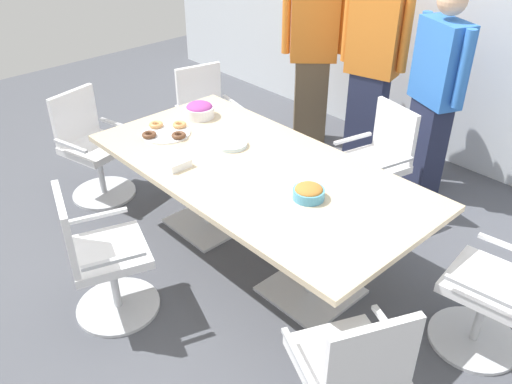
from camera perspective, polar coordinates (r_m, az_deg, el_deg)
name	(u,v)px	position (r m, az deg, el deg)	size (l,w,h in m)	color
ground_plane	(256,255)	(4.04, 0.00, -6.68)	(10.00, 10.00, 0.01)	#4C4F56
back_wall	(459,9)	(5.21, 20.77, 17.72)	(8.00, 0.10, 2.80)	silver
conference_table	(256,183)	(3.68, 0.00, 0.99)	(2.40, 1.20, 0.75)	#CCB793
office_chair_0	(101,262)	(3.47, -16.11, -7.12)	(0.68, 0.68, 0.91)	silver
office_chair_1	(349,378)	(2.76, 9.80, -18.90)	(0.71, 0.71, 0.91)	silver
office_chair_2	(497,295)	(3.40, 24.22, -9.96)	(0.60, 0.60, 0.91)	silver
office_chair_3	(375,168)	(4.39, 12.52, 2.45)	(0.65, 0.65, 0.91)	silver
office_chair_4	(208,123)	(5.08, -5.17, 7.31)	(0.65, 0.65, 0.91)	silver
office_chair_5	(93,152)	(4.75, -16.91, 4.12)	(0.65, 0.65, 0.91)	silver
person_standing_0	(313,51)	(5.34, 6.09, 14.62)	(0.48, 0.49, 1.78)	brown
person_standing_1	(372,64)	(4.94, 12.23, 13.18)	(0.61, 0.31, 1.86)	#232842
person_standing_2	(435,93)	(4.61, 18.48, 9.93)	(0.59, 0.38, 1.74)	#232842
snack_bowl_pretzels	(309,192)	(3.27, 5.62, 0.00)	(0.20, 0.20, 0.09)	#4C9EC6
snack_bowl_candy_mix	(199,110)	(4.35, -6.02, 8.68)	(0.24, 0.24, 0.12)	white
donut_platter	(166,131)	(4.12, -9.53, 6.35)	(0.37, 0.37, 0.04)	white
plate_stack	(231,144)	(3.88, -2.65, 5.10)	(0.23, 0.23, 0.03)	white
napkin_pile	(175,162)	(3.65, -8.56, 3.12)	(0.16, 0.16, 0.06)	white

